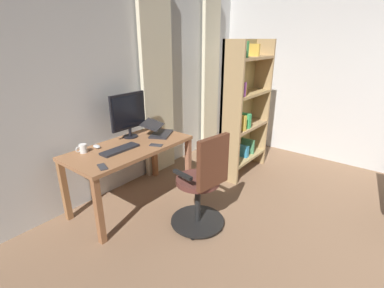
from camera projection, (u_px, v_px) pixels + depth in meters
back_room_partition at (124, 79)px, 3.42m from camera, size 4.84×0.10×2.74m
curtain_left_panel at (210, 76)px, 4.66m from camera, size 0.42×0.06×2.50m
curtain_right_panel at (157, 85)px, 3.74m from camera, size 0.54×0.06×2.50m
desk at (130, 153)px, 3.11m from camera, size 1.39×0.69×0.73m
office_chair at (202, 187)px, 2.73m from camera, size 0.56×0.56×1.03m
computer_monitor at (128, 113)px, 3.25m from camera, size 0.49×0.18×0.53m
computer_keyboard at (120, 149)px, 2.93m from camera, size 0.43×0.14×0.02m
laptop at (158, 130)px, 3.41m from camera, size 0.45×0.45×0.16m
computer_mouse at (97, 146)px, 3.00m from camera, size 0.06×0.10×0.04m
cell_phone_face_up at (156, 145)px, 3.07m from camera, size 0.12×0.16×0.01m
cell_phone_by_monitor at (102, 167)px, 2.55m from camera, size 0.11×0.16×0.01m
mug_tea at (83, 148)px, 2.87m from camera, size 0.12×0.08×0.09m
bookshelf at (243, 110)px, 3.82m from camera, size 0.87×0.30×1.84m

